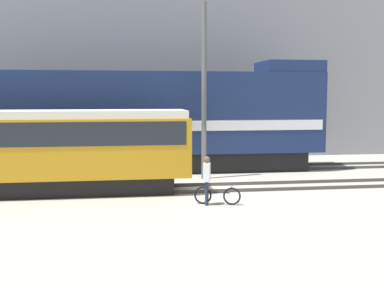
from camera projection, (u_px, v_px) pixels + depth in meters
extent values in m
plane|color=#9E998C|center=(214.00, 186.00, 20.75)|extent=(120.00, 120.00, 0.00)
cube|color=#47423D|center=(221.00, 191.00, 19.28)|extent=(60.00, 0.07, 0.14)
cube|color=#47423D|center=(214.00, 184.00, 20.69)|extent=(60.00, 0.07, 0.14)
cube|color=#47423D|center=(200.00, 171.00, 24.36)|extent=(60.00, 0.07, 0.14)
cube|color=#47423D|center=(196.00, 167.00, 25.78)|extent=(60.00, 0.07, 0.14)
cube|color=gray|center=(179.00, 36.00, 32.29)|extent=(47.66, 6.00, 15.75)
cube|color=black|center=(125.00, 162.00, 24.48)|extent=(18.61, 2.55, 1.00)
cube|color=navy|center=(124.00, 113.00, 24.23)|extent=(20.23, 3.00, 4.05)
cube|color=white|center=(124.00, 125.00, 24.29)|extent=(19.83, 3.04, 0.50)
cube|color=navy|center=(289.00, 67.00, 25.24)|extent=(3.00, 2.85, 0.60)
cube|color=black|center=(50.00, 185.00, 18.99)|extent=(9.66, 2.00, 0.70)
cube|color=orange|center=(49.00, 147.00, 18.84)|extent=(10.98, 2.50, 2.30)
cube|color=#1E2328|center=(49.00, 132.00, 18.78)|extent=(10.54, 2.54, 0.90)
cube|color=silver|center=(48.00, 114.00, 18.71)|extent=(10.76, 2.38, 0.30)
torus|color=black|center=(232.00, 196.00, 17.05)|extent=(0.62, 0.25, 0.63)
torus|color=black|center=(203.00, 195.00, 17.21)|extent=(0.62, 0.25, 0.63)
cylinder|color=black|center=(217.00, 193.00, 17.12)|extent=(0.86, 0.29, 0.04)
cylinder|color=black|center=(207.00, 191.00, 17.17)|extent=(0.03, 0.03, 0.28)
cylinder|color=#262626|center=(232.00, 186.00, 17.01)|extent=(0.15, 0.43, 0.02)
cylinder|color=#232D4C|center=(207.00, 193.00, 17.11)|extent=(0.11, 0.11, 0.85)
cylinder|color=#232D4C|center=(206.00, 194.00, 16.95)|extent=(0.11, 0.11, 0.85)
cube|color=white|center=(207.00, 172.00, 16.96)|extent=(0.32, 0.41, 0.66)
sphere|color=brown|center=(207.00, 160.00, 16.91)|extent=(0.23, 0.23, 0.23)
cylinder|color=#595959|center=(204.00, 92.00, 22.11)|extent=(0.23, 0.23, 8.11)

